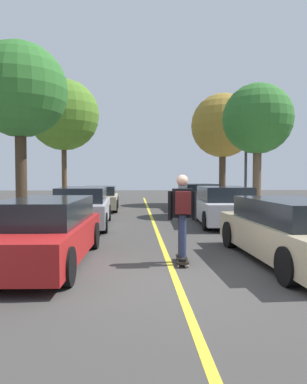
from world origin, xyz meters
name	(u,v)px	position (x,y,z in m)	size (l,w,h in m)	color
ground	(176,280)	(0.00, 0.00, 0.00)	(80.00, 80.00, 0.00)	#3D3A38
center_line	(160,239)	(0.00, 4.00, 0.00)	(0.12, 39.20, 0.01)	gold
parked_car_left_nearest	(44,231)	(-2.55, 1.36, 0.65)	(1.91, 4.50, 1.30)	maroon
parked_car_left_near	(83,207)	(-2.55, 6.80, 0.69)	(2.00, 4.66, 1.38)	#B7B7BC
parked_car_left_far	(100,198)	(-2.55, 12.89, 0.62)	(2.00, 4.23, 1.26)	#BCAD89
parked_car_right_nearest	(293,230)	(2.55, 1.18, 0.65)	(2.02, 4.64, 1.30)	#BCAD89
parked_car_right_near	(224,206)	(2.55, 7.04, 0.68)	(2.09, 4.47, 1.39)	#B7B7BC
parked_car_right_far	(198,197)	(2.55, 12.65, 0.69)	(2.06, 4.62, 1.39)	#B7B7BC
street_tree_left_nearest	(20,91)	(-4.68, 6.80, 4.72)	(3.28, 3.28, 6.26)	#3D2D1E
street_tree_left_near	(64,115)	(-4.68, 14.47, 5.17)	(3.94, 3.94, 7.02)	#4C3823
street_tree_right_nearest	(258,120)	(4.68, 9.69, 4.26)	(3.08, 3.08, 5.70)	brown
street_tree_right_near	(223,126)	(4.68, 16.08, 4.86)	(3.89, 3.89, 6.70)	#3D2D1E
streetlamp	(246,141)	(4.30, 10.11, 3.38)	(0.36, 0.24, 5.66)	#38383D
skateboard	(182,259)	(0.26, 1.17, 0.09)	(0.27, 0.85, 0.10)	black
skateboarder	(182,211)	(0.25, 1.14, 1.07)	(0.58, 0.70, 1.70)	black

